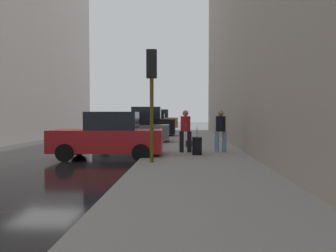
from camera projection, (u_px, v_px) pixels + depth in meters
ground_plane at (46, 156)px, 13.15m from camera, size 120.00×120.00×0.00m
sidewalk at (196, 155)px, 12.86m from camera, size 4.00×40.00×0.15m
parked_red_hatchback at (109, 136)px, 12.58m from camera, size 4.27×2.18×1.79m
parked_gray_coupe at (133, 129)px, 18.63m from camera, size 4.27×2.19×1.79m
parked_black_suv at (145, 123)px, 24.10m from camera, size 4.64×2.14×2.25m
parked_blue_sedan at (153, 124)px, 30.28m from camera, size 4.23×2.11×1.79m
parked_bronze_suv at (157, 121)px, 36.06m from camera, size 4.62×2.10×2.25m
fire_hydrant at (160, 141)px, 14.92m from camera, size 0.42×0.22×0.70m
traffic_light at (152, 81)px, 10.45m from camera, size 0.32×0.32×3.60m
pedestrian_in_red_jacket at (185, 129)px, 13.33m from camera, size 0.52×0.46×1.71m
pedestrian_in_jeans at (221, 129)px, 13.39m from camera, size 0.53×0.48×1.71m
rolling_suitcase at (197, 146)px, 12.59m from camera, size 0.37×0.57×1.04m
duffel_bag at (189, 143)px, 15.83m from camera, size 0.32×0.44×0.28m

